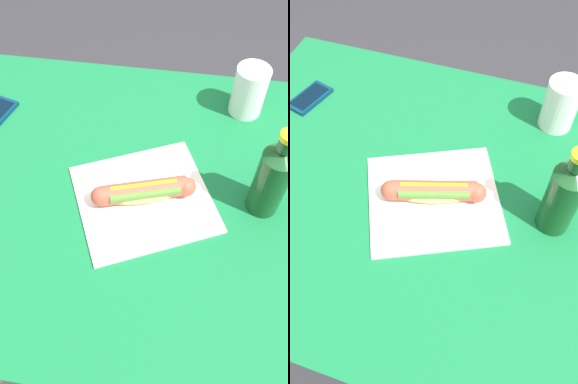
{
  "view_description": "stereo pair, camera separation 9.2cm",
  "coord_description": "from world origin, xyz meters",
  "views": [
    {
      "loc": [
        -0.05,
        0.55,
        1.54
      ],
      "look_at": [
        0.03,
        0.02,
        0.79
      ],
      "focal_mm": 38.16,
      "sensor_mm": 36.0,
      "label": 1
    },
    {
      "loc": [
        -0.14,
        0.53,
        1.54
      ],
      "look_at": [
        0.03,
        0.02,
        0.79
      ],
      "focal_mm": 38.16,
      "sensor_mm": 36.0,
      "label": 2
    }
  ],
  "objects": [
    {
      "name": "ground_plane",
      "position": [
        0.0,
        0.0,
        0.0
      ],
      "size": [
        6.0,
        6.0,
        0.0
      ],
      "primitive_type": "plane",
      "color": "#2D2D33",
      "rests_on": "ground"
    },
    {
      "name": "dining_table",
      "position": [
        0.0,
        0.0,
        0.63
      ],
      "size": [
        1.24,
        0.89,
        0.76
      ],
      "color": "brown",
      "rests_on": "ground"
    },
    {
      "name": "paper_wrapper",
      "position": [
        0.03,
        0.02,
        0.76
      ],
      "size": [
        0.39,
        0.38,
        0.01
      ],
      "primitive_type": "cube",
      "rotation": [
        0.0,
        0.0,
        0.44
      ],
      "color": "white",
      "rests_on": "dining_table"
    },
    {
      "name": "hot_dog",
      "position": [
        0.03,
        0.03,
        0.79
      ],
      "size": [
        0.23,
        0.11,
        0.05
      ],
      "color": "#E5BC75",
      "rests_on": "paper_wrapper"
    },
    {
      "name": "soda_bottle",
      "position": [
        -0.24,
        -0.0,
        0.86
      ],
      "size": [
        0.07,
        0.07,
        0.23
      ],
      "color": "#14471E",
      "rests_on": "dining_table"
    },
    {
      "name": "drinking_cup",
      "position": [
        -0.2,
        -0.31,
        0.83
      ],
      "size": [
        0.09,
        0.09,
        0.14
      ],
      "primitive_type": "cylinder",
      "color": "white",
      "rests_on": "dining_table"
    }
  ]
}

